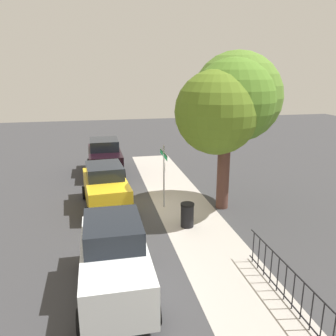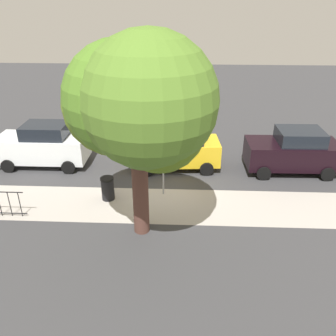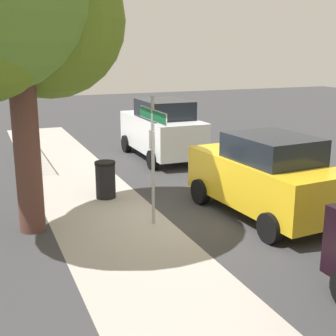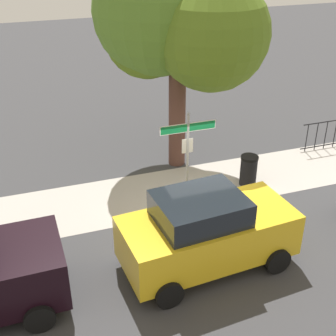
# 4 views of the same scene
# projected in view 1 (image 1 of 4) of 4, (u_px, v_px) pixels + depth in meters

# --- Properties ---
(ground_plane) EXTENTS (60.00, 60.00, 0.00)m
(ground_plane) POSITION_uv_depth(u_px,v_px,m) (156.00, 209.00, 15.69)
(ground_plane) COLOR #38383A
(sidewalk_strip) EXTENTS (24.00, 2.60, 0.00)m
(sidewalk_strip) POSITION_uv_depth(u_px,v_px,m) (196.00, 225.00, 14.07)
(sidewalk_strip) COLOR #A9A29A
(sidewalk_strip) RESTS_ON ground_plane
(street_sign) EXTENTS (1.59, 0.07, 2.88)m
(street_sign) POSITION_uv_depth(u_px,v_px,m) (164.00, 165.00, 15.45)
(street_sign) COLOR #9EA0A5
(street_sign) RESTS_ON ground_plane
(shade_tree) EXTENTS (4.91, 5.00, 6.90)m
(shade_tree) POSITION_uv_depth(u_px,v_px,m) (231.00, 104.00, 14.63)
(shade_tree) COLOR brown
(shade_tree) RESTS_ON ground_plane
(car_black) EXTENTS (4.24, 2.14, 2.07)m
(car_black) POSITION_uv_depth(u_px,v_px,m) (105.00, 157.00, 20.82)
(car_black) COLOR black
(car_black) RESTS_ON ground_plane
(car_yellow) EXTENTS (4.19, 2.25, 1.96)m
(car_yellow) POSITION_uv_depth(u_px,v_px,m) (106.00, 187.00, 15.69)
(car_yellow) COLOR gold
(car_yellow) RESTS_ON ground_plane
(car_white) EXTENTS (4.27, 2.00, 2.11)m
(car_white) POSITION_uv_depth(u_px,v_px,m) (114.00, 259.00, 9.57)
(car_white) COLOR white
(car_white) RESTS_ON ground_plane
(iron_fence) EXTENTS (4.36, 0.04, 1.07)m
(iron_fence) POSITION_uv_depth(u_px,v_px,m) (285.00, 282.00, 9.37)
(iron_fence) COLOR black
(iron_fence) RESTS_ON ground_plane
(trash_bin) EXTENTS (0.55, 0.55, 0.98)m
(trash_bin) POSITION_uv_depth(u_px,v_px,m) (187.00, 215.00, 13.83)
(trash_bin) COLOR black
(trash_bin) RESTS_ON ground_plane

